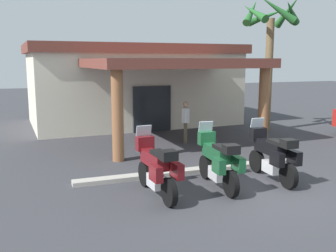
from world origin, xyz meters
The scene contains 8 objects.
ground_plane centered at (0.00, 0.00, 0.00)m, with size 80.00×80.00×0.00m, color #38383D.
motel_building centered at (-0.10, 11.29, 2.07)m, with size 10.66×11.32×4.01m.
motorcycle_maroon centered at (-2.55, 0.44, 0.70)m, with size 0.73×2.21×1.61m.
motorcycle_green centered at (-0.86, 0.48, 0.70)m, with size 0.72×2.21×1.61m.
motorcycle_black centered at (0.82, 0.51, 0.70)m, with size 0.72×2.21×1.61m.
pedestrian centered at (0.52, 5.87, 0.94)m, with size 0.32×0.49×1.64m.
palm_tree_near_portico centered at (5.08, 6.95, 4.50)m, with size 2.69×2.74×6.11m.
curb_strip centered at (-0.86, 1.91, 0.06)m, with size 7.05×0.36×0.12m, color #ADA89E.
Camera 1 is at (-5.42, -8.05, 3.26)m, focal length 41.25 mm.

